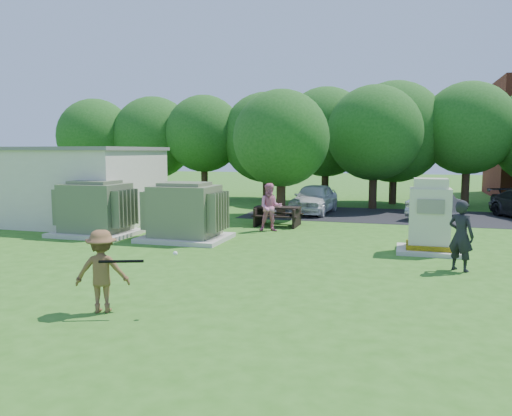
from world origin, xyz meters
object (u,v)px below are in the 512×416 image
(transformer_right, at_px, (185,213))
(generator_cabinet, at_px, (429,220))
(car_white, at_px, (314,198))
(transformer_left, at_px, (96,210))
(picnic_table, at_px, (278,214))
(batter, at_px, (102,271))
(person_at_picnic, at_px, (271,207))
(person_by_generator, at_px, (461,236))
(car_silver_a, at_px, (436,205))

(transformer_right, relative_size, generator_cabinet, 1.28)
(car_white, bearing_deg, transformer_left, -122.76)
(picnic_table, xyz_separation_m, batter, (-0.52, -12.07, 0.31))
(transformer_left, height_order, picnic_table, transformer_left)
(generator_cabinet, distance_m, person_at_picnic, 6.40)
(transformer_left, relative_size, person_by_generator, 1.58)
(generator_cabinet, bearing_deg, transformer_right, -179.11)
(car_silver_a, bearing_deg, car_white, 22.35)
(transformer_right, bearing_deg, generator_cabinet, 0.89)
(transformer_left, height_order, batter, transformer_left)
(generator_cabinet, xyz_separation_m, person_by_generator, (0.70, -2.30, -0.07))
(picnic_table, bearing_deg, person_at_picnic, -86.89)
(transformer_right, height_order, person_by_generator, transformer_right)
(generator_cabinet, relative_size, car_white, 0.53)
(batter, bearing_deg, car_silver_a, -133.99)
(generator_cabinet, height_order, person_at_picnic, generator_cabinet)
(batter, bearing_deg, person_by_generator, -162.29)
(transformer_left, height_order, car_white, transformer_left)
(transformer_left, height_order, person_at_picnic, transformer_left)
(person_at_picnic, bearing_deg, person_by_generator, -54.91)
(transformer_left, relative_size, car_white, 0.67)
(batter, xyz_separation_m, person_by_generator, (7.15, 5.68, 0.13))
(car_silver_a, bearing_deg, batter, 91.56)
(transformer_left, bearing_deg, person_by_generator, -9.73)
(generator_cabinet, xyz_separation_m, car_silver_a, (0.66, 8.60, -0.39))
(transformer_right, distance_m, generator_cabinet, 8.28)
(transformer_right, distance_m, car_white, 9.48)
(car_white, height_order, car_silver_a, car_white)
(person_by_generator, bearing_deg, car_silver_a, -55.29)
(transformer_right, height_order, generator_cabinet, generator_cabinet)
(picnic_table, bearing_deg, car_silver_a, 34.38)
(generator_cabinet, distance_m, person_by_generator, 2.41)
(batter, bearing_deg, picnic_table, -113.23)
(generator_cabinet, xyz_separation_m, car_white, (-5.22, 8.84, -0.27))
(person_at_picnic, bearing_deg, transformer_right, -149.64)
(transformer_left, distance_m, car_silver_a, 15.36)
(transformer_left, relative_size, car_silver_a, 0.78)
(transformer_right, height_order, car_white, transformer_right)
(person_by_generator, xyz_separation_m, car_silver_a, (-0.04, 10.90, -0.31))
(generator_cabinet, bearing_deg, car_white, 120.54)
(generator_cabinet, bearing_deg, batter, -128.92)
(generator_cabinet, height_order, batter, generator_cabinet)
(person_at_picnic, bearing_deg, picnic_table, 75.06)
(picnic_table, height_order, car_white, car_white)
(transformer_right, relative_size, picnic_table, 1.56)
(car_silver_a, bearing_deg, picnic_table, 59.15)
(car_silver_a, bearing_deg, person_at_picnic, 67.37)
(picnic_table, xyz_separation_m, car_white, (0.71, 4.76, 0.24))
(batter, height_order, car_silver_a, batter)
(picnic_table, distance_m, person_by_generator, 9.22)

